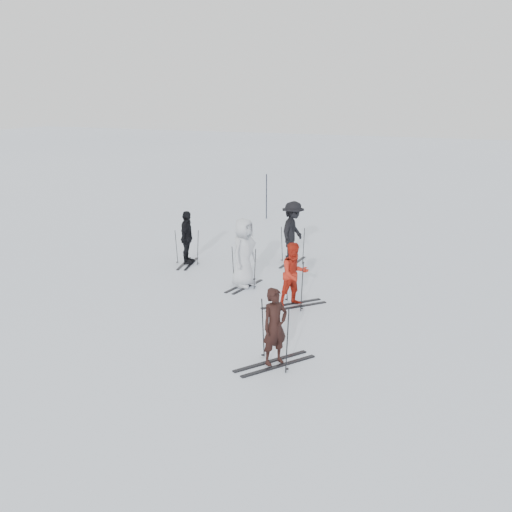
{
  "coord_description": "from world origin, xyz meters",
  "views": [
    {
      "loc": [
        6.83,
        -14.24,
        5.39
      ],
      "look_at": [
        0.0,
        1.0,
        1.0
      ],
      "focal_mm": 45.0,
      "sensor_mm": 36.0,
      "label": 1
    }
  ],
  "objects_px": {
    "skier_grey": "(244,253)",
    "skier_uphill_far": "(293,233)",
    "skier_uphill_left": "(187,238)",
    "piste_marker": "(266,196)",
    "skier_near_dark": "(275,328)",
    "skier_red": "(294,275)"
  },
  "relations": [
    {
      "from": "skier_uphill_left",
      "to": "piste_marker",
      "type": "relative_size",
      "value": 0.88
    },
    {
      "from": "skier_grey",
      "to": "skier_uphill_far",
      "type": "bearing_deg",
      "value": -0.15
    },
    {
      "from": "skier_grey",
      "to": "skier_uphill_left",
      "type": "height_order",
      "value": "skier_grey"
    },
    {
      "from": "skier_near_dark",
      "to": "skier_red",
      "type": "height_order",
      "value": "skier_red"
    },
    {
      "from": "skier_near_dark",
      "to": "skier_uphill_far",
      "type": "bearing_deg",
      "value": 49.89
    },
    {
      "from": "skier_grey",
      "to": "skier_uphill_far",
      "type": "distance_m",
      "value": 2.94
    },
    {
      "from": "skier_red",
      "to": "skier_uphill_far",
      "type": "distance_m",
      "value": 4.18
    },
    {
      "from": "skier_red",
      "to": "skier_grey",
      "type": "xyz_separation_m",
      "value": [
        -1.86,
        0.96,
        0.15
      ]
    },
    {
      "from": "skier_uphill_far",
      "to": "piste_marker",
      "type": "height_order",
      "value": "skier_uphill_far"
    },
    {
      "from": "skier_near_dark",
      "to": "skier_grey",
      "type": "height_order",
      "value": "skier_grey"
    },
    {
      "from": "skier_uphill_left",
      "to": "skier_uphill_far",
      "type": "bearing_deg",
      "value": -78.22
    },
    {
      "from": "skier_uphill_left",
      "to": "skier_uphill_far",
      "type": "xyz_separation_m",
      "value": [
        2.97,
        1.51,
        0.14
      ]
    },
    {
      "from": "skier_uphill_far",
      "to": "piste_marker",
      "type": "distance_m",
      "value": 7.2
    },
    {
      "from": "skier_red",
      "to": "skier_uphill_far",
      "type": "xyz_separation_m",
      "value": [
        -1.53,
        3.88,
        0.16
      ]
    },
    {
      "from": "skier_near_dark",
      "to": "skier_uphill_far",
      "type": "distance_m",
      "value": 7.79
    },
    {
      "from": "skier_grey",
      "to": "skier_near_dark",
      "type": "bearing_deg",
      "value": -141.75
    },
    {
      "from": "skier_red",
      "to": "skier_uphill_left",
      "type": "height_order",
      "value": "skier_uphill_left"
    },
    {
      "from": "skier_uphill_far",
      "to": "piste_marker",
      "type": "xyz_separation_m",
      "value": [
        -3.58,
        6.24,
        -0.03
      ]
    },
    {
      "from": "skier_red",
      "to": "piste_marker",
      "type": "distance_m",
      "value": 11.34
    },
    {
      "from": "skier_uphill_left",
      "to": "skier_red",
      "type": "bearing_deg",
      "value": -133.0
    },
    {
      "from": "skier_uphill_left",
      "to": "skier_uphill_far",
      "type": "relative_size",
      "value": 0.86
    },
    {
      "from": "skier_red",
      "to": "skier_near_dark",
      "type": "bearing_deg",
      "value": -125.54
    }
  ]
}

